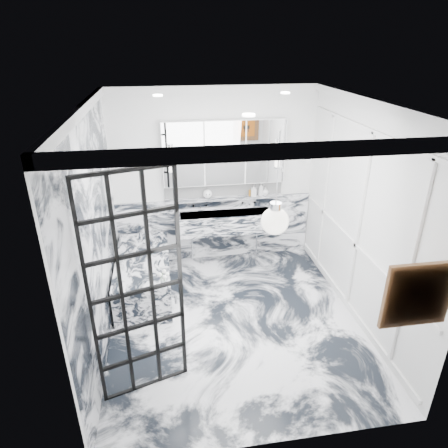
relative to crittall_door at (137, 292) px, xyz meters
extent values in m
plane|color=white|center=(1.12, 0.92, -1.21)|extent=(3.60, 3.60, 0.00)
plane|color=white|center=(1.12, 0.92, 1.59)|extent=(3.60, 3.60, 0.00)
plane|color=white|center=(1.12, 2.72, 0.19)|extent=(3.60, 0.00, 3.60)
plane|color=white|center=(1.12, -0.88, 0.19)|extent=(3.60, 0.00, 3.60)
plane|color=white|center=(-0.48, 0.92, 0.19)|extent=(0.00, 3.60, 3.60)
plane|color=white|center=(2.72, 0.92, 0.19)|extent=(0.00, 3.60, 3.60)
cube|color=white|center=(1.12, 2.70, -0.68)|extent=(3.18, 0.05, 1.05)
cube|color=white|center=(-0.47, 0.92, 0.13)|extent=(0.02, 3.56, 2.68)
cube|color=white|center=(2.70, 0.92, 0.09)|extent=(0.03, 3.40, 2.30)
imported|color=#8C5919|center=(1.87, 2.63, -0.01)|extent=(0.10, 0.10, 0.21)
imported|color=#4C4C51|center=(1.75, 2.63, -0.02)|extent=(0.10, 0.10, 0.19)
imported|color=silver|center=(1.94, 2.63, -0.05)|extent=(0.12, 0.12, 0.14)
sphere|color=white|center=(0.99, 2.63, -0.04)|extent=(0.14, 0.14, 0.14)
cylinder|color=#8C5919|center=(1.68, 2.63, -0.07)|extent=(0.04, 0.04, 0.10)
cylinder|color=silver|center=(0.24, 1.01, -0.60)|extent=(0.08, 0.08, 0.12)
cube|color=#BF5613|center=(2.32, -0.84, 0.29)|extent=(0.50, 0.05, 0.50)
sphere|color=white|center=(1.25, -0.24, 0.76)|extent=(0.24, 0.24, 0.24)
cube|color=silver|center=(1.27, 2.48, -0.48)|extent=(1.60, 0.45, 0.30)
cube|color=silver|center=(1.27, 2.64, -0.14)|extent=(1.90, 0.14, 0.04)
cube|color=white|center=(1.27, 2.70, 0.00)|extent=(1.90, 0.03, 0.23)
cube|color=white|center=(1.27, 2.65, 0.61)|extent=(1.90, 0.16, 1.00)
cylinder|color=white|center=(0.45, 2.55, 0.57)|extent=(0.07, 0.07, 0.40)
cylinder|color=white|center=(2.09, 2.55, 0.57)|extent=(0.07, 0.07, 0.40)
cube|color=silver|center=(-0.06, 1.82, -0.93)|extent=(0.75, 1.65, 0.55)
camera|label=1|loc=(0.32, -3.27, 2.20)|focal=32.00mm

